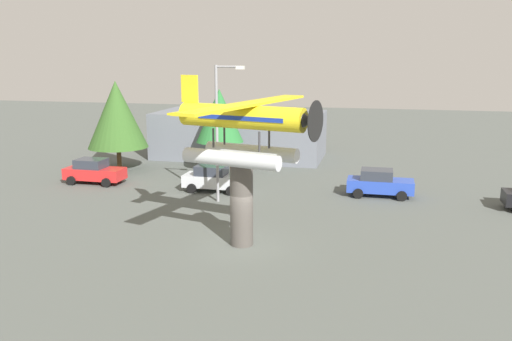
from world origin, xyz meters
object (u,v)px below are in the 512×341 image
(floatplane_monument, at_px, (244,127))
(display_pedestal, at_px, (242,204))
(tree_west, at_px, (117,114))
(tree_east, at_px, (220,116))
(car_far_blue, at_px, (379,183))
(car_mid_silver, at_px, (214,178))
(storefront_building, at_px, (240,134))
(streetlight_primary, at_px, (220,125))
(car_near_red, at_px, (94,171))

(floatplane_monument, bearing_deg, display_pedestal, -180.00)
(tree_west, distance_m, tree_east, 8.22)
(car_far_blue, relative_size, tree_west, 0.60)
(car_mid_silver, xyz_separation_m, storefront_building, (-1.52, 12.40, 1.14))
(tree_east, bearing_deg, streetlight_primary, -72.77)
(streetlight_primary, xyz_separation_m, storefront_building, (-2.71, 14.85, -2.83))
(floatplane_monument, distance_m, tree_east, 16.58)
(car_near_red, height_order, storefront_building, storefront_building)
(storefront_building, height_order, tree_west, tree_west)
(tree_west, relative_size, tree_east, 1.09)
(tree_east, bearing_deg, display_pedestal, -69.36)
(floatplane_monument, xyz_separation_m, streetlight_primary, (-3.37, 7.18, -0.87))
(floatplane_monument, relative_size, streetlight_primary, 1.23)
(display_pedestal, bearing_deg, tree_east, 110.64)
(tree_west, bearing_deg, floatplane_monument, -45.93)
(tree_west, bearing_deg, tree_east, 6.09)
(floatplane_monument, bearing_deg, streetlight_primary, 129.14)
(floatplane_monument, distance_m, storefront_building, 23.15)
(display_pedestal, bearing_deg, storefront_building, 105.14)
(car_mid_silver, xyz_separation_m, streetlight_primary, (1.19, -2.45, 3.96))
(tree_west, xyz_separation_m, tree_east, (8.17, 0.87, 0.01))
(storefront_building, distance_m, tree_east, 7.03)
(floatplane_monument, distance_m, streetlight_primary, 7.98)
(car_far_blue, bearing_deg, car_near_red, -177.09)
(floatplane_monument, bearing_deg, car_far_blue, 74.02)
(car_mid_silver, bearing_deg, tree_west, 152.66)
(storefront_building, xyz_separation_m, tree_west, (-8.02, -7.47, 2.39))
(tree_west, bearing_deg, streetlight_primary, -34.51)
(floatplane_monument, relative_size, tree_west, 1.47)
(car_near_red, xyz_separation_m, streetlight_primary, (10.22, -2.61, 3.96))
(display_pedestal, xyz_separation_m, tree_west, (-13.97, 14.53, 2.38))
(display_pedestal, xyz_separation_m, floatplane_monument, (0.13, -0.03, 3.69))
(car_near_red, distance_m, car_far_blue, 19.85)
(floatplane_monument, height_order, car_mid_silver, floatplane_monument)
(car_near_red, bearing_deg, streetlight_primary, -14.32)
(car_near_red, xyz_separation_m, car_far_blue, (19.83, 1.01, 0.00))
(floatplane_monument, distance_m, tree_west, 20.31)
(car_near_red, relative_size, car_far_blue, 1.00)
(car_far_blue, xyz_separation_m, storefront_building, (-12.32, 11.23, 1.14))
(display_pedestal, distance_m, tree_west, 20.29)
(tree_west, bearing_deg, display_pedestal, -46.12)
(car_near_red, bearing_deg, tree_west, 96.05)
(display_pedestal, height_order, tree_west, tree_west)
(display_pedestal, bearing_deg, streetlight_primary, 114.38)
(streetlight_primary, relative_size, tree_west, 1.19)
(display_pedestal, distance_m, car_far_blue, 12.56)
(tree_west, bearing_deg, storefront_building, 42.99)
(car_near_red, relative_size, storefront_building, 0.29)
(storefront_building, relative_size, tree_east, 2.27)
(car_far_blue, xyz_separation_m, tree_east, (-12.16, 4.63, 3.54))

